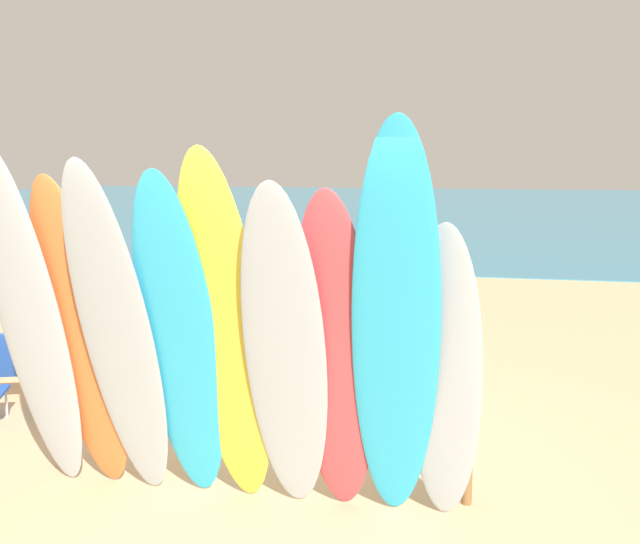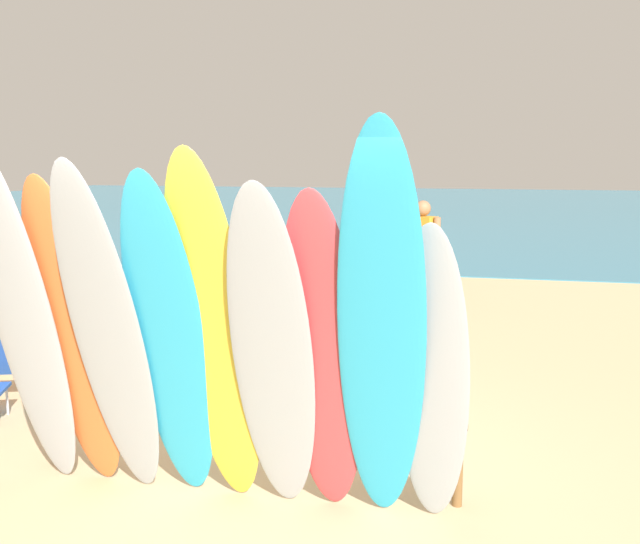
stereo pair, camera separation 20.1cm
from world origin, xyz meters
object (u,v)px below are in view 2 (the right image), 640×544
object	(u,v)px
surfboard_orange_1	(74,339)
surfboard_teal_3	(170,346)
surfboard_teal_7	(382,338)
beachgoer_near_rack	(422,249)
surfboard_grey_0	(25,324)
surfboard_red_6	(323,362)
distant_boat	(261,240)
surfboard_grey_5	(273,359)
surfboard_grey_2	(109,340)
beach_chair_red	(91,344)
surfboard_rack	(246,420)
surfboard_yellow_4	(215,338)
beachgoer_by_water	(265,258)
surfboard_grey_8	(433,381)
beachgoer_photographing	(411,242)
beach_chair_striped	(7,332)

from	to	relation	value
surfboard_orange_1	surfboard_teal_3	world-z (taller)	surfboard_teal_3
surfboard_teal_7	beachgoer_near_rack	size ratio (longest dim) A/B	1.59
surfboard_grey_0	surfboard_orange_1	world-z (taller)	surfboard_grey_0
surfboard_red_6	distant_boat	xyz separation A→B (m)	(-5.03, 14.56, -0.98)
surfboard_orange_1	surfboard_grey_5	distance (m)	1.48
surfboard_grey_2	distant_boat	world-z (taller)	surfboard_grey_2
beach_chair_red	surfboard_grey_2	bearing A→B (deg)	-46.82
surfboard_rack	surfboard_yellow_4	bearing A→B (deg)	-92.24
beachgoer_near_rack	beach_chair_red	xyz separation A→B (m)	(-3.11, -4.32, -0.58)
surfboard_grey_0	distant_boat	bearing A→B (deg)	106.18
surfboard_grey_2	beachgoer_by_water	xyz separation A→B (m)	(-0.87, 6.28, -0.33)
surfboard_grey_0	surfboard_grey_8	bearing A→B (deg)	6.64
surfboard_rack	surfboard_teal_7	world-z (taller)	surfboard_teal_7
surfboard_yellow_4	surfboard_teal_7	distance (m)	1.10
surfboard_grey_5	surfboard_grey_2	bearing A→B (deg)	178.93
surfboard_grey_2	beachgoer_by_water	bearing A→B (deg)	100.73
surfboard_grey_2	surfboard_grey_8	world-z (taller)	surfboard_grey_2
surfboard_teal_7	surfboard_grey_5	bearing A→B (deg)	173.82
beachgoer_near_rack	beachgoer_by_water	bearing A→B (deg)	-130.62
surfboard_orange_1	surfboard_teal_7	distance (m)	2.18
surfboard_teal_7	surfboard_red_6	bearing A→B (deg)	161.26
surfboard_grey_8	distant_boat	xyz separation A→B (m)	(-5.72, 14.48, -0.88)
surfboard_grey_8	beachgoer_photographing	world-z (taller)	surfboard_grey_8
surfboard_rack	distant_boat	size ratio (longest dim) A/B	0.80
surfboard_grey_2	surfboard_rack	bearing A→B (deg)	42.03
surfboard_grey_0	surfboard_yellow_4	distance (m)	1.39
beachgoer_near_rack	beachgoer_photographing	size ratio (longest dim) A/B	1.13
beachgoer_near_rack	beach_chair_striped	world-z (taller)	beachgoer_near_rack
surfboard_grey_8	surfboard_grey_0	bearing A→B (deg)	-175.19
surfboard_red_6	distant_boat	bearing A→B (deg)	109.57
surfboard_teal_7	beach_chair_striped	bearing A→B (deg)	144.79
surfboard_red_6	beachgoer_near_rack	world-z (taller)	surfboard_red_6
surfboard_orange_1	surfboard_grey_2	size ratio (longest dim) A/B	0.94
surfboard_grey_0	beachgoer_by_water	world-z (taller)	surfboard_grey_0
surfboard_grey_0	surfboard_grey_8	distance (m)	2.80
beach_chair_striped	beachgoer_photographing	bearing A→B (deg)	75.79
surfboard_grey_2	beach_chair_striped	bearing A→B (deg)	138.38
surfboard_grey_0	surfboard_teal_3	bearing A→B (deg)	3.88
beachgoer_by_water	surfboard_yellow_4	bearing A→B (deg)	-102.55
surfboard_grey_5	distant_boat	world-z (taller)	surfboard_grey_5
surfboard_grey_0	surfboard_grey_2	bearing A→B (deg)	-1.88
surfboard_grey_8	surfboard_orange_1	bearing A→B (deg)	-176.65
surfboard_grey_2	surfboard_teal_3	size ratio (longest dim) A/B	1.03
surfboard_rack	surfboard_red_6	bearing A→B (deg)	-36.39
surfboard_rack	surfboard_grey_2	size ratio (longest dim) A/B	1.26
surfboard_teal_3	surfboard_teal_7	world-z (taller)	surfboard_teal_7
surfboard_rack	surfboard_teal_3	distance (m)	0.93
surfboard_teal_3	beach_chair_striped	xyz separation A→B (m)	(-3.26, 2.74, -0.74)
distant_boat	surfboard_yellow_4	bearing A→B (deg)	-73.49
surfboard_orange_1	surfboard_teal_7	size ratio (longest dim) A/B	0.86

